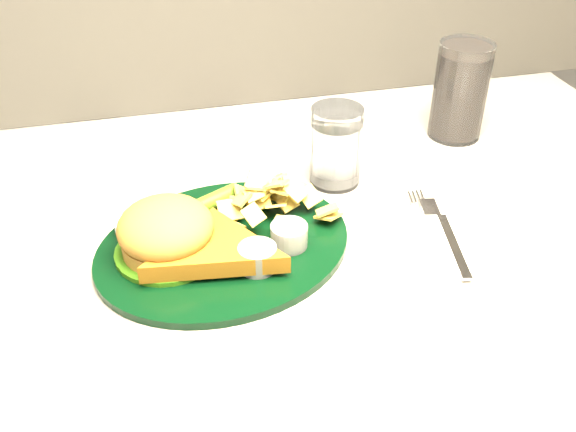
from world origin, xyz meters
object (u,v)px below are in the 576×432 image
Objects in this scene: dinner_plate at (223,225)px; fork_napkin at (450,241)px; water_glass at (336,146)px; cola_glass at (460,91)px.

dinner_plate is 1.90× the size of fork_napkin.
dinner_plate is 0.21m from water_glass.
water_glass is 0.24m from cola_glass.
cola_glass is (0.39, 0.20, 0.04)m from dinner_plate.
cola_glass is (0.22, 0.09, 0.02)m from water_glass.
cola_glass is 0.91× the size of fork_napkin.
water_glass is at bearing 16.15° from dinner_plate.
water_glass is at bearing -158.81° from cola_glass.
dinner_plate is 0.44m from cola_glass.
fork_napkin is (-0.13, -0.26, -0.07)m from cola_glass.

